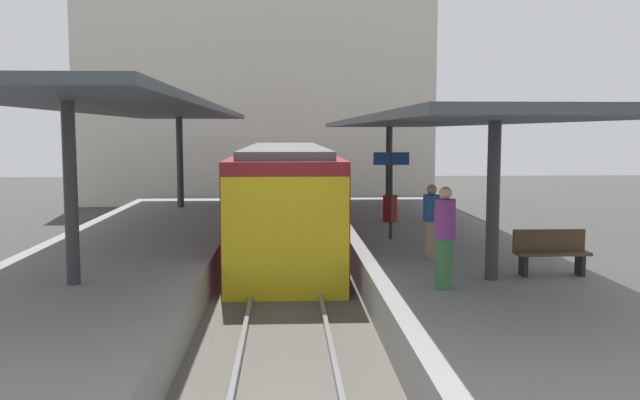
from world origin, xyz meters
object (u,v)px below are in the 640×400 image
(platform_bench, at_px, (551,251))
(platform_sign, at_px, (391,176))
(commuter_train, at_px, (285,198))
(passenger_near_bench, at_px, (445,236))
(litter_bin, at_px, (390,208))
(passenger_mid_platform, at_px, (431,220))

(platform_bench, distance_m, platform_sign, 5.19)
(commuter_train, distance_m, passenger_near_bench, 9.44)
(commuter_train, height_order, passenger_near_bench, commuter_train)
(commuter_train, distance_m, litter_bin, 3.20)
(platform_sign, distance_m, passenger_near_bench, 5.57)
(passenger_near_bench, bearing_deg, commuter_train, 106.89)
(platform_sign, relative_size, litter_bin, 2.76)
(platform_sign, relative_size, passenger_near_bench, 1.24)
(commuter_train, height_order, platform_bench, commuter_train)
(commuter_train, height_order, platform_sign, commuter_train)
(platform_sign, bearing_deg, platform_bench, -61.89)
(commuter_train, height_order, passenger_mid_platform, commuter_train)
(commuter_train, xyz_separation_m, platform_sign, (2.67, -3.50, 0.90))
(litter_bin, bearing_deg, commuter_train, 178.52)
(commuter_train, distance_m, passenger_mid_platform, 6.90)
(litter_bin, relative_size, passenger_mid_platform, 0.50)
(commuter_train, xyz_separation_m, litter_bin, (3.18, -0.08, -0.33))
(platform_sign, height_order, litter_bin, platform_sign)
(commuter_train, bearing_deg, platform_bench, -57.64)
(platform_bench, bearing_deg, commuter_train, 122.36)
(platform_bench, distance_m, litter_bin, 8.10)
(passenger_mid_platform, bearing_deg, platform_sign, 100.02)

